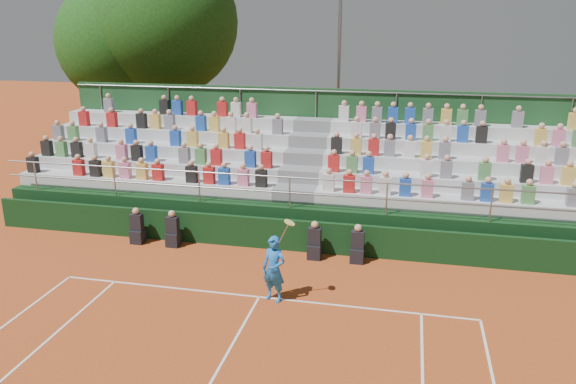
% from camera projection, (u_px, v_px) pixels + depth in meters
% --- Properties ---
extents(ground, '(90.00, 90.00, 0.00)m').
position_uv_depth(ground, '(259.00, 297.00, 14.55)').
color(ground, '#B0491D').
rests_on(ground, ground).
extents(courtside_wall, '(20.00, 0.15, 1.00)m').
position_uv_depth(courtside_wall, '(286.00, 235.00, 17.39)').
color(courtside_wall, black).
rests_on(courtside_wall, ground).
extents(line_officials, '(7.44, 0.40, 1.19)m').
position_uv_depth(line_officials, '(242.00, 237.00, 17.23)').
color(line_officials, black).
rests_on(line_officials, ground).
extents(grandstand, '(20.00, 5.20, 4.40)m').
position_uv_depth(grandstand, '(306.00, 187.00, 20.23)').
color(grandstand, black).
rests_on(grandstand, ground).
extents(tennis_player, '(0.89, 0.58, 2.22)m').
position_uv_depth(tennis_player, '(274.00, 269.00, 14.15)').
color(tennis_player, blue).
rests_on(tennis_player, ground).
extents(tree_west, '(6.10, 6.10, 8.82)m').
position_uv_depth(tree_west, '(120.00, 43.00, 27.50)').
color(tree_west, '#3D2A16').
rests_on(tree_west, ground).
extents(tree_east, '(7.08, 7.08, 10.30)m').
position_uv_depth(tree_east, '(164.00, 22.00, 26.95)').
color(tree_east, '#3D2A16').
rests_on(tree_east, ground).
extents(floodlight_mast, '(0.60, 0.25, 9.15)m').
position_uv_depth(floodlight_mast, '(339.00, 56.00, 25.96)').
color(floodlight_mast, gray).
rests_on(floodlight_mast, ground).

